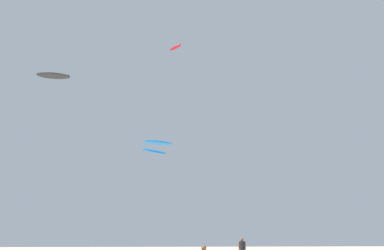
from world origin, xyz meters
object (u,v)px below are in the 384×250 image
person_midground (242,248)px  kite_aloft_4 (176,47)px  kite_aloft_0 (154,151)px  kite_aloft_1 (158,143)px  kite_aloft_2 (53,76)px

person_midground → kite_aloft_4: kite_aloft_4 is taller
kite_aloft_0 → person_midground: bearing=-35.3°
person_midground → kite_aloft_1: (-6.62, 10.48, 10.35)m
kite_aloft_0 → kite_aloft_1: (0.30, 5.58, 2.01)m
person_midground → kite_aloft_2: kite_aloft_2 is taller
kite_aloft_1 → kite_aloft_4: size_ratio=1.48×
kite_aloft_4 → person_midground: bearing=-77.3°
kite_aloft_2 → kite_aloft_4: size_ratio=1.86×
kite_aloft_1 → kite_aloft_2: kite_aloft_2 is taller
person_midground → kite_aloft_0: kite_aloft_0 is taller
kite_aloft_4 → kite_aloft_0: bearing=-98.7°
person_midground → kite_aloft_2: (-20.62, 19.89, 21.20)m
kite_aloft_0 → kite_aloft_4: size_ratio=1.16×
person_midground → kite_aloft_1: 16.15m
kite_aloft_4 → kite_aloft_2: bearing=-178.6°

